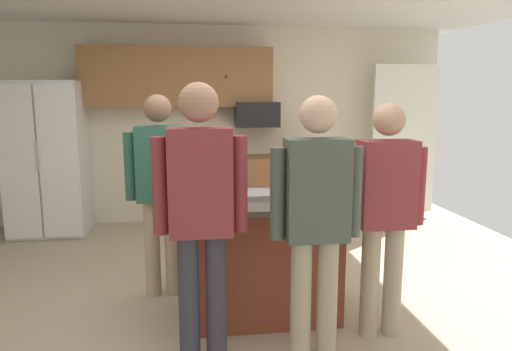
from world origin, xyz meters
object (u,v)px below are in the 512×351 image
object	(u,v)px
microwave_over_range	(257,114)
glass_stout_tall	(293,194)
person_guest_by_door	(385,206)
serving_tray	(258,195)
refrigerator	(48,159)
person_host_foreground	(201,207)
kitchen_island	(261,255)
person_guest_left	(160,182)
mug_ceramic_white	(202,201)
glass_short_whisky	(290,184)
mug_blue_stoneware	(313,188)
person_guest_right	(316,214)

from	to	relation	value
microwave_over_range	glass_stout_tall	bearing A→B (deg)	-92.93
person_guest_by_door	serving_tray	xyz separation A→B (m)	(-0.81, 0.48, -0.00)
refrigerator	person_host_foreground	xyz separation A→B (m)	(1.79, -3.19, 0.10)
kitchen_island	person_guest_left	bearing A→B (deg)	149.44
mug_ceramic_white	glass_short_whisky	distance (m)	0.83
person_guest_left	glass_short_whisky	bearing A→B (deg)	15.03
person_guest_by_door	mug_blue_stoneware	bearing A→B (deg)	-27.74
serving_tray	mug_ceramic_white	bearing A→B (deg)	-146.91
person_guest_right	glass_stout_tall	world-z (taller)	person_guest_right
refrigerator	microwave_over_range	distance (m)	2.65
glass_stout_tall	mug_blue_stoneware	world-z (taller)	glass_stout_tall
person_guest_by_door	glass_short_whisky	world-z (taller)	person_guest_by_door
kitchen_island	mug_ceramic_white	world-z (taller)	mug_ceramic_white
refrigerator	glass_stout_tall	distance (m)	3.67
mug_blue_stoneware	kitchen_island	bearing A→B (deg)	-166.08
kitchen_island	mug_ceramic_white	distance (m)	0.73
refrigerator	mug_ceramic_white	bearing A→B (deg)	-56.94
microwave_over_range	serving_tray	xyz separation A→B (m)	(-0.36, -2.61, -0.50)
kitchen_island	mug_blue_stoneware	bearing A→B (deg)	13.92
person_guest_left	refrigerator	bearing A→B (deg)	156.23
person_guest_left	glass_short_whisky	distance (m)	1.08
mug_ceramic_white	mug_blue_stoneware	xyz separation A→B (m)	(0.89, 0.36, -0.00)
person_guest_right	refrigerator	bearing A→B (deg)	20.74
mug_ceramic_white	glass_short_whisky	bearing A→B (deg)	31.19
person_guest_right	person_guest_by_door	xyz separation A→B (m)	(0.57, 0.29, -0.04)
person_guest_right	glass_short_whisky	distance (m)	0.92
microwave_over_range	serving_tray	size ratio (longest dim) A/B	1.27
microwave_over_range	person_guest_left	world-z (taller)	person_guest_left
serving_tray	person_guest_by_door	bearing A→B (deg)	-30.74
microwave_over_range	person_guest_left	bearing A→B (deg)	-117.35
person_guest_left	microwave_over_range	bearing A→B (deg)	93.21
person_guest_right	person_host_foreground	world-z (taller)	person_host_foreground
person_host_foreground	glass_stout_tall	world-z (taller)	person_host_foreground
microwave_over_range	refrigerator	bearing A→B (deg)	-177.40
person_guest_left	mug_ceramic_white	world-z (taller)	person_guest_left
refrigerator	serving_tray	distance (m)	3.35
microwave_over_range	kitchen_island	bearing A→B (deg)	-97.34
refrigerator	glass_short_whisky	xyz separation A→B (m)	(2.52, -2.34, 0.06)
person_guest_by_door	refrigerator	bearing A→B (deg)	-14.33
person_guest_right	person_host_foreground	xyz separation A→B (m)	(-0.70, 0.08, 0.05)
refrigerator	person_guest_left	distance (m)	2.53
person_guest_by_door	mug_blue_stoneware	world-z (taller)	person_guest_by_door
person_host_foreground	mug_blue_stoneware	world-z (taller)	person_host_foreground
person_guest_left	person_guest_by_door	bearing A→B (deg)	0.31
mug_blue_stoneware	serving_tray	xyz separation A→B (m)	(-0.46, -0.08, -0.03)
mug_blue_stoneware	microwave_over_range	bearing A→B (deg)	92.15
person_host_foreground	glass_stout_tall	xyz separation A→B (m)	(0.67, 0.46, -0.04)
microwave_over_range	mug_blue_stoneware	world-z (taller)	microwave_over_range
refrigerator	glass_short_whisky	distance (m)	3.44
mug_ceramic_white	person_guest_by_door	bearing A→B (deg)	-9.11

